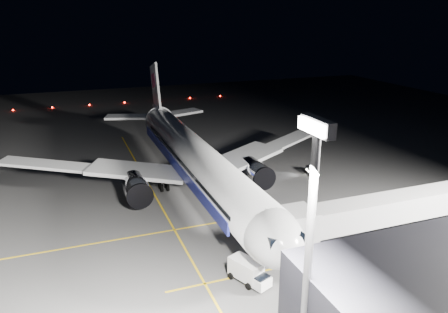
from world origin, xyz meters
name	(u,v)px	position (x,y,z in m)	size (l,w,h in m)	color
ground	(197,193)	(0.00, 0.00, 0.00)	(200.00, 200.00, 0.00)	#4C4C4F
guide_line_main	(220,222)	(10.00, 0.00, 0.01)	(0.25, 80.00, 0.01)	gold
guide_line_cross	(157,199)	(0.00, -6.00, 0.01)	(70.00, 0.25, 0.01)	gold
guide_line_side	(342,254)	(22.00, 10.00, 0.01)	(0.25, 40.00, 0.01)	gold
airliner	(194,158)	(-1.08, 0.00, 5.16)	(61.48, 54.22, 16.64)	silver
jet_bridge	(405,205)	(22.00, 18.06, 4.58)	(3.60, 34.40, 6.30)	#B2B2B7
floodlight_mast_south	(307,272)	(40.00, -6.01, 12.37)	(2.40, 0.67, 20.70)	#59595E
taxiway_lights	(125,103)	(-72.00, 0.00, 0.22)	(0.44, 60.44, 0.44)	#FF140A
service_truck	(249,272)	(23.29, -1.83, 1.22)	(4.79, 3.39, 2.29)	white
baggage_tug	(312,170)	(-1.06, 20.18, 0.73)	(2.50, 2.16, 1.59)	black
safety_cone_a	(261,177)	(-2.12, 11.43, 0.27)	(0.36, 0.36, 0.54)	#FF4E0A
safety_cone_b	(254,201)	(6.00, 6.48, 0.29)	(0.38, 0.38, 0.58)	#FF4E0A
safety_cone_c	(240,192)	(2.49, 5.82, 0.28)	(0.38, 0.38, 0.57)	#FF4E0A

